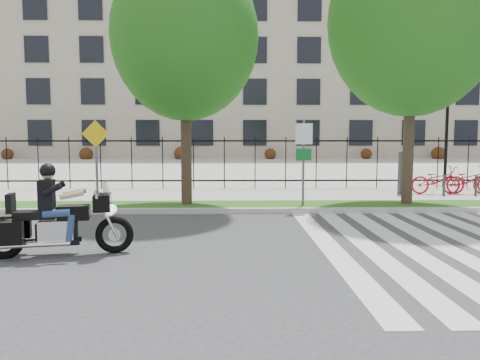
{
  "coord_description": "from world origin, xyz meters",
  "views": [
    {
      "loc": [
        0.26,
        -9.0,
        2.18
      ],
      "look_at": [
        0.49,
        3.0,
        1.05
      ],
      "focal_mm": 35.0,
      "sensor_mm": 36.0,
      "label": 1
    }
  ],
  "objects": [
    {
      "name": "ground",
      "position": [
        0.0,
        0.0,
        0.0
      ],
      "size": [
        120.0,
        120.0,
        0.0
      ],
      "primitive_type": "plane",
      "color": "#343436",
      "rests_on": "ground"
    },
    {
      "name": "curb",
      "position": [
        0.0,
        4.1,
        0.07
      ],
      "size": [
        60.0,
        0.2,
        0.15
      ],
      "primitive_type": "cube",
      "color": "#B6B2AB",
      "rests_on": "ground"
    },
    {
      "name": "grass_verge",
      "position": [
        0.0,
        4.95,
        0.07
      ],
      "size": [
        60.0,
        1.5,
        0.15
      ],
      "primitive_type": "cube",
      "color": "#275715",
      "rests_on": "ground"
    },
    {
      "name": "sidewalk",
      "position": [
        0.0,
        7.45,
        0.07
      ],
      "size": [
        60.0,
        3.5,
        0.15
      ],
      "primitive_type": "cube",
      "color": "#A8A49D",
      "rests_on": "ground"
    },
    {
      "name": "plaza",
      "position": [
        0.0,
        25.0,
        0.05
      ],
      "size": [
        80.0,
        34.0,
        0.1
      ],
      "primitive_type": "cube",
      "color": "#A8A49D",
      "rests_on": "ground"
    },
    {
      "name": "crosswalk_stripes",
      "position": [
        4.83,
        0.0,
        0.01
      ],
      "size": [
        5.7,
        8.0,
        0.01
      ],
      "primitive_type": null,
      "color": "silver",
      "rests_on": "ground"
    },
    {
      "name": "iron_fence",
      "position": [
        0.0,
        9.2,
        1.15
      ],
      "size": [
        30.0,
        0.06,
        2.0
      ],
      "primitive_type": null,
      "color": "black",
      "rests_on": "sidewalk"
    },
    {
      "name": "office_building",
      "position": [
        0.0,
        44.92,
        9.97
      ],
      "size": [
        60.0,
        21.9,
        20.15
      ],
      "color": "gray",
      "rests_on": "ground"
    },
    {
      "name": "lamp_post_right",
      "position": [
        10.0,
        12.0,
        3.21
      ],
      "size": [
        1.06,
        0.7,
        4.25
      ],
      "color": "black",
      "rests_on": "ground"
    },
    {
      "name": "street_tree_1",
      "position": [
        -1.07,
        4.95,
        5.08
      ],
      "size": [
        4.29,
        4.29,
        7.41
      ],
      "color": "#34281C",
      "rests_on": "grass_verge"
    },
    {
      "name": "street_tree_2",
      "position": [
        5.59,
        4.95,
        5.58
      ],
      "size": [
        4.94,
        4.94,
        8.28
      ],
      "color": "#34281C",
      "rests_on": "grass_verge"
    },
    {
      "name": "sign_pole_regulatory",
      "position": [
        2.37,
        4.58,
        1.74
      ],
      "size": [
        0.5,
        0.09,
        2.5
      ],
      "color": "#59595B",
      "rests_on": "grass_verge"
    },
    {
      "name": "sign_pole_warning",
      "position": [
        -3.64,
        4.58,
        1.74
      ],
      "size": [
        0.78,
        0.09,
        2.49
      ],
      "color": "#59595B",
      "rests_on": "grass_verge"
    },
    {
      "name": "motorcycle_rider",
      "position": [
        -2.89,
        -0.54,
        0.68
      ],
      "size": [
        2.62,
        1.03,
        2.04
      ],
      "color": "black",
      "rests_on": "ground"
    }
  ]
}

